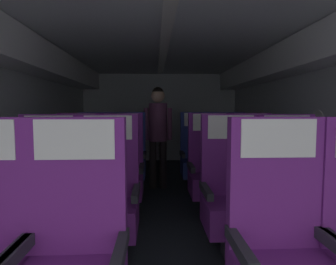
% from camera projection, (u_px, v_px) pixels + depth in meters
% --- Properties ---
extents(ground, '(3.87, 7.44, 0.02)m').
position_uv_depth(ground, '(166.00, 214.00, 3.35)').
color(ground, '#23282D').
extents(fuselage_shell, '(3.75, 7.09, 2.11)m').
position_uv_depth(fuselage_shell, '(165.00, 82.00, 3.49)').
color(fuselage_shell, silver).
rests_on(fuselage_shell, ground).
extents(seat_a_left_aisle, '(0.52, 0.47, 1.18)m').
position_uv_depth(seat_a_left_aisle, '(73.00, 260.00, 1.37)').
color(seat_a_left_aisle, '#38383D').
rests_on(seat_a_left_aisle, ground).
extents(seat_a_right_window, '(0.52, 0.47, 1.18)m').
position_uv_depth(seat_a_right_window, '(282.00, 254.00, 1.43)').
color(seat_a_right_window, '#38383D').
rests_on(seat_a_right_window, ground).
extents(seat_b_left_window, '(0.52, 0.47, 1.18)m').
position_uv_depth(seat_b_left_window, '(47.00, 199.00, 2.30)').
color(seat_b_left_window, '#38383D').
rests_on(seat_b_left_window, ground).
extents(seat_b_left_aisle, '(0.52, 0.47, 1.18)m').
position_uv_depth(seat_b_left_aisle, '(108.00, 199.00, 2.31)').
color(seat_b_left_aisle, '#38383D').
rests_on(seat_b_left_aisle, ground).
extents(seat_b_right_aisle, '(0.52, 0.47, 1.18)m').
position_uv_depth(seat_b_right_aisle, '(289.00, 196.00, 2.38)').
color(seat_b_right_aisle, '#38383D').
rests_on(seat_b_right_aisle, ground).
extents(seat_b_right_window, '(0.52, 0.47, 1.18)m').
position_uv_depth(seat_b_right_window, '(232.00, 196.00, 2.38)').
color(seat_b_right_window, '#38383D').
rests_on(seat_b_right_window, ground).
extents(seat_c_left_window, '(0.52, 0.47, 1.18)m').
position_uv_depth(seat_c_left_window, '(78.00, 173.00, 3.23)').
color(seat_c_left_window, '#38383D').
rests_on(seat_c_left_window, ground).
extents(seat_c_left_aisle, '(0.52, 0.47, 1.18)m').
position_uv_depth(seat_c_left_aisle, '(121.00, 173.00, 3.26)').
color(seat_c_left_aisle, '#38383D').
rests_on(seat_c_left_aisle, ground).
extents(seat_c_right_aisle, '(0.52, 0.47, 1.18)m').
position_uv_depth(seat_c_right_aisle, '(252.00, 171.00, 3.33)').
color(seat_c_right_aisle, '#38383D').
rests_on(seat_c_right_aisle, ground).
extents(seat_c_right_window, '(0.52, 0.47, 1.18)m').
position_uv_depth(seat_c_right_window, '(210.00, 172.00, 3.32)').
color(seat_c_right_window, '#38383D').
rests_on(seat_c_right_window, ground).
extents(seat_d_left_window, '(0.52, 0.47, 1.18)m').
position_uv_depth(seat_d_left_window, '(94.00, 159.00, 4.18)').
color(seat_d_left_window, '#38383D').
rests_on(seat_d_left_window, ground).
extents(seat_d_left_aisle, '(0.52, 0.47, 1.18)m').
position_uv_depth(seat_d_left_aisle, '(129.00, 159.00, 4.20)').
color(seat_d_left_aisle, '#38383D').
rests_on(seat_d_left_aisle, ground).
extents(seat_d_right_aisle, '(0.52, 0.47, 1.18)m').
position_uv_depth(seat_d_right_aisle, '(230.00, 158.00, 4.28)').
color(seat_d_right_aisle, '#38383D').
rests_on(seat_d_right_aisle, ground).
extents(seat_d_right_window, '(0.52, 0.47, 1.18)m').
position_uv_depth(seat_d_right_window, '(198.00, 158.00, 4.26)').
color(seat_d_right_window, '#38383D').
rests_on(seat_d_right_window, ground).
extents(flight_attendant, '(0.43, 0.28, 1.56)m').
position_uv_depth(flight_attendant, '(158.00, 127.00, 4.36)').
color(flight_attendant, black).
rests_on(flight_attendant, ground).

